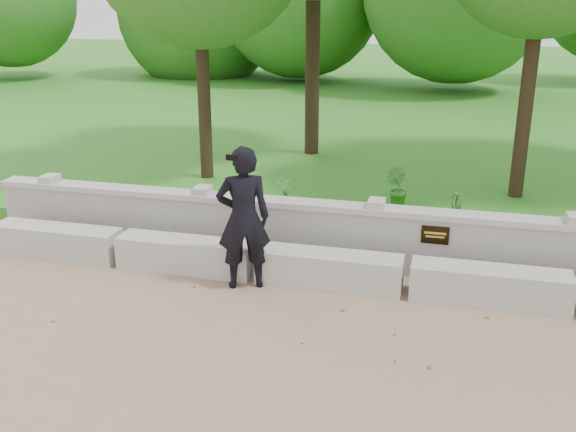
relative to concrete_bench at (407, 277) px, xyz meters
name	(u,v)px	position (x,y,z in m)	size (l,w,h in m)	color
ground	(390,374)	(0.00, -1.90, -0.22)	(80.00, 80.00, 0.00)	#957B5B
lawn	(439,120)	(0.00, 12.10, -0.10)	(40.00, 22.00, 0.25)	#32731F
concrete_bench	(407,277)	(0.00, 0.00, 0.00)	(11.90, 0.45, 0.45)	beige
parapet_wall	(412,240)	(0.00, 0.70, 0.24)	(12.50, 0.35, 0.90)	#B9B7AF
man_main	(243,218)	(-2.05, -0.28, 0.71)	(0.80, 0.75, 1.86)	black
shrub_a	(284,194)	(-2.17, 2.13, 0.32)	(0.31, 0.21, 0.59)	#2F7226
shrub_b	(397,188)	(-0.41, 2.76, 0.37)	(0.38, 0.30, 0.69)	#2F7226
shrub_d	(456,207)	(0.56, 2.13, 0.32)	(0.33, 0.29, 0.58)	#2F7226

